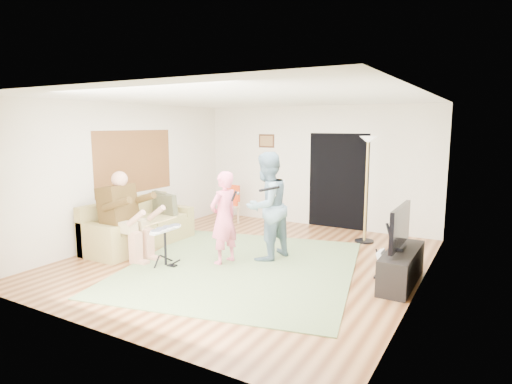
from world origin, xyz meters
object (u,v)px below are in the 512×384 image
drum_kit (165,249)px  tv_cabinet (401,267)px  singer (224,218)px  television (400,226)px  torchiere_lamp (367,170)px  dining_chair (229,210)px  guitarist (267,206)px  guitar_spare (384,263)px  sofa (137,230)px

drum_kit → tv_cabinet: bearing=17.4°
tv_cabinet → drum_kit: bearing=-162.6°
singer → television: bearing=112.1°
drum_kit → torchiere_lamp: bearing=51.6°
dining_chair → singer: bearing=-49.5°
singer → dining_chair: singer is taller
torchiere_lamp → television: torchiere_lamp is taller
tv_cabinet → guitarist: bearing=178.7°
singer → television: singer is taller
guitarist → tv_cabinet: (2.25, -0.05, -0.67)m
tv_cabinet → television: television is taller
guitarist → guitar_spare: guitarist is taller
torchiere_lamp → tv_cabinet: (1.09, -1.95, -1.17)m
singer → guitarist: guitarist is taller
sofa → singer: size_ratio=1.41×
singer → guitar_spare: 2.60m
guitarist → torchiere_lamp: (1.16, 1.90, 0.50)m
sofa → tv_cabinet: bearing=5.3°
torchiere_lamp → dining_chair: torchiere_lamp is taller
sofa → guitar_spare: 4.56m
torchiere_lamp → guitar_spare: bearing=-66.2°
guitarist → dining_chair: bearing=-121.3°
dining_chair → sofa: bearing=-94.0°
singer → television: (2.69, 0.51, 0.08)m
guitarist → television: 2.20m
drum_kit → torchiere_lamp: 4.05m
singer → torchiere_lamp: size_ratio=0.75×
sofa → torchiere_lamp: 4.56m
drum_kit → guitar_spare: size_ratio=0.77×
guitar_spare → torchiere_lamp: bearing=113.8°
dining_chair → tv_cabinet: dining_chair is taller
guitarist → torchiere_lamp: 2.28m
dining_chair → drum_kit: bearing=-67.2°
drum_kit → guitarist: size_ratio=0.36×
drum_kit → singer: (0.76, 0.59, 0.48)m
guitarist → television: size_ratio=1.65×
sofa → tv_cabinet: 4.82m
singer → guitarist: (0.49, 0.56, 0.15)m
guitarist → drum_kit: bearing=-35.6°
singer → guitarist: 0.76m
drum_kit → guitarist: bearing=42.6°
singer → drum_kit: bearing=-40.8°
guitar_spare → television: 0.65m
sofa → television: television is taller
drum_kit → television: bearing=17.7°
torchiere_lamp → dining_chair: bearing=-179.8°
drum_kit → guitar_spare: 3.44m
singer → tv_cabinet: (2.74, 0.51, -0.52)m
torchiere_lamp → tv_cabinet: size_ratio=1.48×
singer → television: 2.74m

